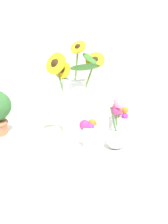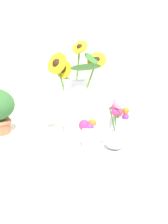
# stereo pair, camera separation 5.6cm
# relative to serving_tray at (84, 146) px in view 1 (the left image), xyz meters

# --- Properties ---
(ground_plane) EXTENTS (6.00, 6.00, 0.00)m
(ground_plane) POSITION_rel_serving_tray_xyz_m (0.02, -0.05, -0.01)
(ground_plane) COLOR silver
(serving_tray) EXTENTS (0.52, 0.52, 0.02)m
(serving_tray) POSITION_rel_serving_tray_xyz_m (0.00, 0.00, 0.00)
(serving_tray) COLOR white
(serving_tray) RESTS_ON ground_plane
(mason_jar_sunflowers) EXTENTS (0.23, 0.21, 0.38)m
(mason_jar_sunflowers) POSITION_rel_serving_tray_xyz_m (-0.09, 0.07, 0.17)
(mason_jar_sunflowers) COLOR silver
(mason_jar_sunflowers) RESTS_ON serving_tray
(vase_small_center) EXTENTS (0.07, 0.08, 0.11)m
(vase_small_center) POSITION_rel_serving_tray_xyz_m (0.04, -0.03, 0.07)
(vase_small_center) COLOR white
(vase_small_center) RESTS_ON serving_tray
(vase_bulb_right) EXTENTS (0.08, 0.10, 0.20)m
(vase_bulb_right) POSITION_rel_serving_tray_xyz_m (0.13, 0.02, 0.09)
(vase_bulb_right) COLOR white
(vase_bulb_right) RESTS_ON serving_tray
(vase_small_back) EXTENTS (0.07, 0.07, 0.15)m
(vase_small_back) POSITION_rel_serving_tray_xyz_m (0.09, 0.10, 0.08)
(vase_small_back) COLOR white
(vase_small_back) RESTS_ON serving_tray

